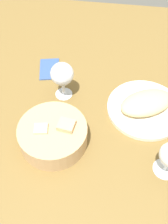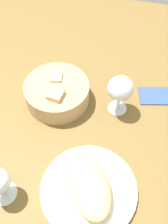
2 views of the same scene
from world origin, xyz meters
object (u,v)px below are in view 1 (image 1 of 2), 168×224
(bread_basket, at_px, (53,135))
(wine_glass_near, at_px, (62,75))
(plate, at_px, (145,109))
(folded_napkin, at_px, (49,69))

(bread_basket, bearing_deg, wine_glass_near, -87.55)
(plate, relative_size, folded_napkin, 2.18)
(folded_napkin, bearing_deg, wine_glass_near, 21.28)
(wine_glass_near, bearing_deg, plate, 173.90)
(bread_basket, bearing_deg, plate, -149.00)
(folded_napkin, bearing_deg, bread_basket, 3.23)
(wine_glass_near, distance_m, folded_napkin, 0.16)
(plate, distance_m, wine_glass_near, 0.28)
(plate, bearing_deg, bread_basket, 31.00)
(wine_glass_near, bearing_deg, folded_napkin, -56.29)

